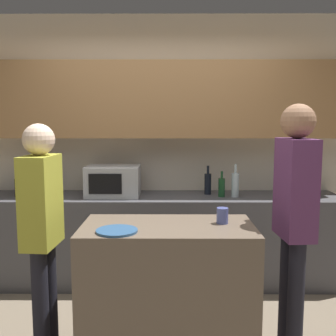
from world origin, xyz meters
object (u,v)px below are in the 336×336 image
Objects in this scene: microwave at (113,181)px; bottle_1 at (222,187)px; toaster at (31,187)px; bottle_2 at (235,184)px; person_left at (295,208)px; bottle_0 at (208,183)px; cup_0 at (222,216)px; plate_on_island at (117,231)px; person_center at (42,221)px; potted_plant at (311,176)px.

bottle_1 is (1.07, -0.05, -0.05)m from microwave.
bottle_2 is at bearing -1.49° from toaster.
toaster is 2.55m from person_left.
bottle_0 is 0.18m from bottle_1.
person_left reaches higher than cup_0.
bottle_2 reaches higher than plate_on_island.
toaster is 2.14m from cup_0.
person_center reaches higher than plate_on_island.
bottle_1 is at bearing -2.50° from microwave.
plate_on_island is at bearing -139.55° from potted_plant.
potted_plant is 0.89m from bottle_1.
microwave is at bearing -174.86° from bottle_0.
person_left is at bearing -74.47° from bottle_1.
person_left is at bearing -113.83° from potted_plant.
person_center is at bearing -67.56° from toaster.
toaster is 0.81× the size of bottle_2.
person_left is (1.40, -1.25, 0.01)m from microwave.
person_left is at bearing 93.72° from person_center.
person_center is (-1.70, -0.00, -0.09)m from person_left.
bottle_0 is 0.90× the size of bottle_2.
potted_plant is at bearing 122.62° from person_center.
person_center is at bearing 158.03° from plate_on_island.
person_left is at bearing 1.27° from cup_0.
cup_0 is at bearing -35.95° from toaster.
person_center is at bearing -138.79° from bottle_1.
bottle_0 is 0.17× the size of person_left.
microwave is 0.95m from bottle_0.
microwave reaches higher than toaster.
bottle_1 is 1.25m from person_left.
bottle_1 is at bearing 11.73° from person_left.
person_center reaches higher than bottle_1.
microwave reaches higher than plate_on_island.
plate_on_island is 1.19m from person_left.
bottle_0 is 0.29m from bottle_2.
toaster is 1.35m from person_center.
bottle_2 is 1.21m from person_left.
person_center reaches higher than bottle_2.
microwave reaches higher than bottle_1.
microwave is at bearing 177.56° from bottle_2.
cup_0 is (1.73, -1.26, 0.02)m from toaster.
person_center is (-2.26, -1.25, -0.13)m from potted_plant.
bottle_1 is at bearing 134.85° from person_center.
bottle_0 is 1.34m from cup_0.
microwave is at bearing 44.52° from person_left.
toaster is at bearing 178.51° from bottle_2.
plate_on_island is at bearing -81.06° from microwave.
plate_on_island is at bearing 96.81° from person_left.
plate_on_island is at bearing -54.32° from toaster.
bottle_0 reaches higher than plate_on_island.
person_center is at bearing -151.02° from potted_plant.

